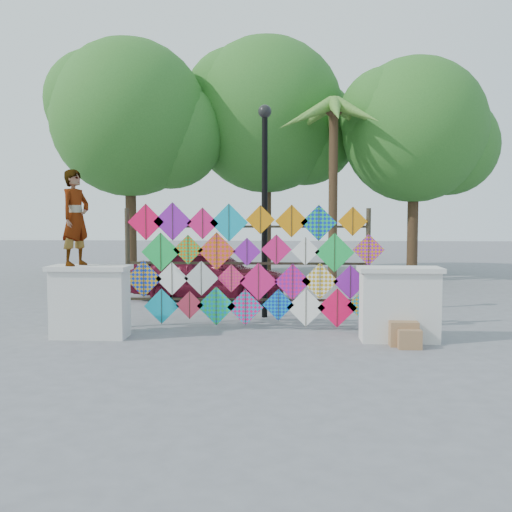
% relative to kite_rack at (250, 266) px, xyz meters
% --- Properties ---
extents(ground, '(80.00, 80.00, 0.00)m').
position_rel_kite_rack_xyz_m(ground, '(-0.07, -0.73, -1.20)').
color(ground, gray).
rests_on(ground, ground).
extents(parapet_left, '(1.40, 0.65, 1.28)m').
position_rel_kite_rack_xyz_m(parapet_left, '(-2.77, -0.93, -0.55)').
color(parapet_left, silver).
rests_on(parapet_left, ground).
extents(parapet_right, '(1.40, 0.65, 1.28)m').
position_rel_kite_rack_xyz_m(parapet_right, '(2.63, -0.93, -0.55)').
color(parapet_right, silver).
rests_on(parapet_right, ground).
extents(kite_rack, '(4.94, 0.24, 2.42)m').
position_rel_kite_rack_xyz_m(kite_rack, '(0.00, 0.00, 0.00)').
color(kite_rack, '#2E2619').
rests_on(kite_rack, ground).
extents(tree_west, '(5.85, 5.20, 8.01)m').
position_rel_kite_rack_xyz_m(tree_west, '(-4.47, 8.30, 4.18)').
color(tree_west, '#442F1D').
rests_on(tree_west, ground).
extents(tree_mid, '(6.30, 5.60, 8.61)m').
position_rel_kite_rack_xyz_m(tree_mid, '(0.04, 10.30, 4.57)').
color(tree_mid, '#442F1D').
rests_on(tree_mid, ground).
extents(tree_east, '(5.40, 4.80, 7.42)m').
position_rel_kite_rack_xyz_m(tree_east, '(5.02, 8.80, 3.78)').
color(tree_east, '#442F1D').
rests_on(tree_east, ground).
extents(palm_tree, '(3.62, 3.62, 5.83)m').
position_rel_kite_rack_xyz_m(palm_tree, '(2.13, 7.27, 3.75)').
color(palm_tree, '#442F1D').
rests_on(palm_tree, ground).
extents(vendor_woman, '(0.60, 0.72, 1.68)m').
position_rel_kite_rack_xyz_m(vendor_woman, '(-3.00, -0.93, 0.92)').
color(vendor_woman, '#99999E').
rests_on(vendor_woman, parapet_left).
extents(sedan, '(4.11, 1.97, 1.35)m').
position_rel_kite_rack_xyz_m(sedan, '(-1.30, 3.79, -0.53)').
color(sedan, maroon).
rests_on(sedan, ground).
extents(lamppost, '(0.28, 0.28, 4.46)m').
position_rel_kite_rack_xyz_m(lamppost, '(0.23, 1.27, 1.49)').
color(lamppost, black).
rests_on(lamppost, ground).
extents(cardboard_box_near, '(0.46, 0.41, 0.41)m').
position_rel_kite_rack_xyz_m(cardboard_box_near, '(2.64, -1.22, -1.00)').
color(cardboard_box_near, '#9D734C').
rests_on(cardboard_box_near, ground).
extents(cardboard_box_far, '(0.37, 0.34, 0.31)m').
position_rel_kite_rack_xyz_m(cardboard_box_far, '(2.70, -1.43, -1.05)').
color(cardboard_box_far, '#9D734C').
rests_on(cardboard_box_far, ground).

